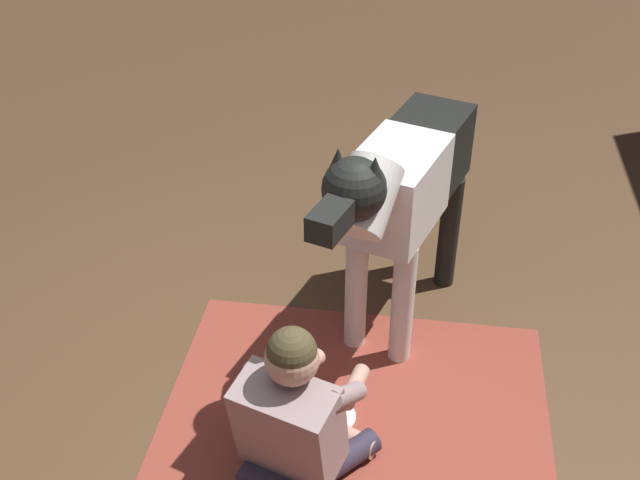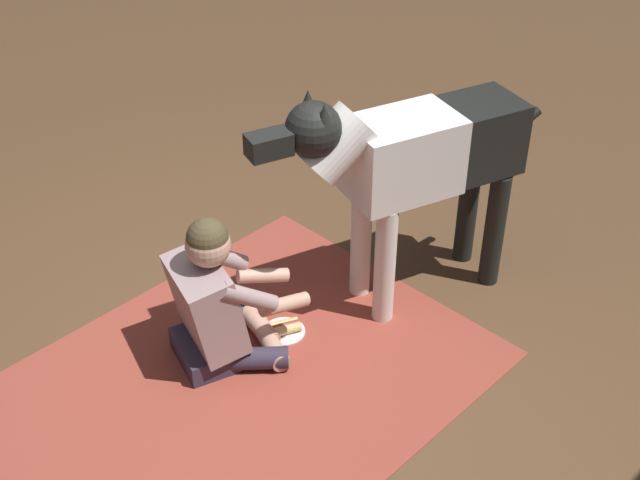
# 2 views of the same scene
# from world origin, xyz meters

# --- Properties ---
(ground_plane) EXTENTS (13.76, 13.76, 0.00)m
(ground_plane) POSITION_xyz_m (0.00, 0.00, 0.00)
(ground_plane) COLOR brown
(area_rug) EXTENTS (2.30, 1.75, 0.01)m
(area_rug) POSITION_xyz_m (0.09, 0.15, 0.00)
(area_rug) COLOR #953E2F
(area_rug) RESTS_ON ground
(person_sitting_on_floor) EXTENTS (0.70, 0.60, 0.80)m
(person_sitting_on_floor) POSITION_xyz_m (0.00, -0.07, 0.33)
(person_sitting_on_floor) COLOR #352E42
(person_sitting_on_floor) RESTS_ON ground
(large_dog) EXTENTS (1.56, 0.66, 1.28)m
(large_dog) POSITION_xyz_m (-1.00, 0.27, 0.83)
(large_dog) COLOR silver
(large_dog) RESTS_ON ground
(hot_dog_on_plate) EXTENTS (0.22, 0.22, 0.06)m
(hot_dog_on_plate) POSITION_xyz_m (-0.32, 0.04, 0.03)
(hot_dog_on_plate) COLOR silver
(hot_dog_on_plate) RESTS_ON ground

